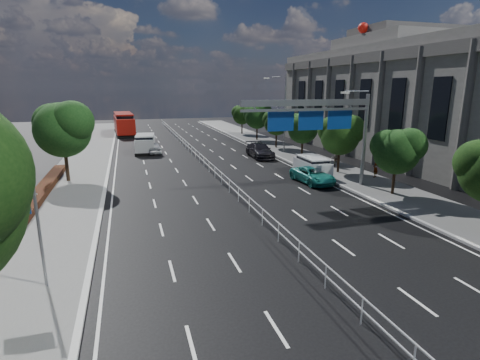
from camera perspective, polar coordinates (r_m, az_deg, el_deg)
name	(u,v)px	position (r m, az deg, el deg)	size (l,w,h in m)	color
ground	(291,254)	(18.22, 7.80, -11.18)	(160.00, 160.00, 0.00)	black
sidewalk_near	(19,290)	(17.37, -30.68, -14.23)	(5.00, 140.00, 0.14)	slate
sidewalk_far	(480,228)	(24.99, 32.73, -6.11)	(5.00, 140.00, 0.14)	slate
kerb_near	(88,281)	(16.89, -22.20, -14.03)	(0.25, 140.00, 0.15)	silver
kerb_far	(444,232)	(23.20, 28.65, -7.02)	(0.25, 140.00, 0.15)	silver
median_fence	(201,159)	(38.76, -6.02, 3.25)	(0.05, 85.00, 1.02)	silver
hedge_near	(3,239)	(22.16, -32.36, -7.66)	(1.00, 36.00, 0.44)	black
toilet_sign	(24,219)	(16.16, -30.06, -5.12)	(1.62, 0.18, 4.34)	gray
overhead_gantry	(321,116)	(28.60, 12.24, 9.48)	(10.24, 0.38, 7.45)	gray
streetlight_far	(283,109)	(44.60, 6.54, 10.71)	(2.78, 2.40, 9.00)	gray
civic_hall	(402,100)	(48.07, 23.49, 11.17)	(14.40, 36.00, 14.35)	slate
near_tree_back	(63,127)	(33.41, -25.35, 7.36)	(4.84, 4.51, 6.69)	black
far_tree_c	(397,149)	(28.85, 22.87, 4.36)	(3.52, 3.28, 4.94)	black
far_tree_d	(341,133)	(34.86, 15.12, 6.91)	(3.85, 3.59, 5.34)	black
far_tree_e	(303,126)	(41.40, 9.64, 8.06)	(3.63, 3.38, 5.13)	black
far_tree_f	(277,121)	(48.21, 5.66, 8.93)	(3.52, 3.28, 5.02)	black
far_tree_g	(257,115)	(55.17, 2.68, 9.89)	(3.96, 3.69, 5.45)	black
far_tree_h	(242,114)	(62.31, 0.35, 10.08)	(3.41, 3.18, 4.91)	black
white_minivan	(145,144)	(46.34, -14.22, 5.36)	(2.71, 5.27, 2.20)	black
red_bus	(124,123)	(65.52, -17.28, 8.26)	(3.53, 11.97, 3.53)	black
near_car_silver	(152,148)	(45.80, -13.22, 4.83)	(1.64, 4.07, 1.39)	#B2B4BA
near_car_dark	(125,126)	(73.37, -17.15, 7.91)	(1.45, 4.16, 1.37)	black
silver_minivan	(312,167)	(33.45, 10.93, 1.97)	(1.83, 4.30, 1.78)	black
parked_car_teal	(313,175)	(31.33, 11.02, 0.71)	(2.13, 4.62, 1.29)	#1A776C
parked_car_dark	(260,150)	(42.10, 3.06, 4.52)	(2.19, 5.38, 1.56)	black
pedestrian_a	(375,168)	(34.12, 19.94, 1.73)	(0.59, 0.39, 1.62)	gray
pedestrian_b	(335,158)	(37.56, 14.32, 3.21)	(0.79, 0.62, 1.63)	gray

